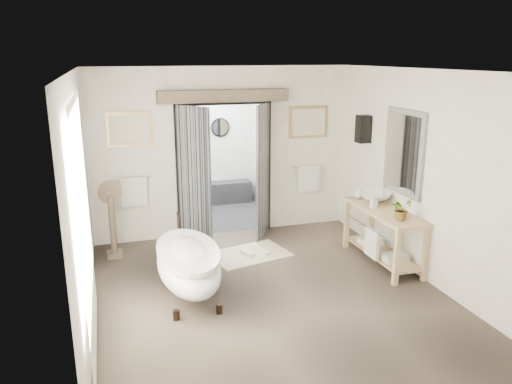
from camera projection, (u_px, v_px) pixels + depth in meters
ground_plane at (269, 294)px, 6.65m from camera, size 5.00×5.00×0.00m
room_shell at (270, 159)px, 6.04m from camera, size 4.52×5.02×2.91m
shower_room at (207, 166)px, 10.09m from camera, size 2.22×2.01×2.51m
back_wall_dressing at (226, 148)px, 8.37m from camera, size 3.82×0.75×2.52m
clawfoot_tub at (188, 264)px, 6.54m from camera, size 0.80×1.79×0.87m
vanity at (382, 232)px, 7.50m from camera, size 0.57×1.60×0.85m
pedestal_mirror at (113, 225)px, 7.72m from camera, size 0.37×0.24×1.24m
rug at (249, 254)px, 7.95m from camera, size 1.35×1.05×0.01m
slippers at (255, 252)px, 7.93m from camera, size 0.45×0.30×0.05m
basin at (375, 198)px, 7.74m from camera, size 0.56×0.56×0.17m
plant at (401, 209)px, 6.93m from camera, size 0.34×0.32×0.32m
soap_bottle_a at (374, 202)px, 7.48m from camera, size 0.09×0.09×0.18m
soap_bottle_b at (359, 193)px, 8.00m from camera, size 0.17×0.17×0.17m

